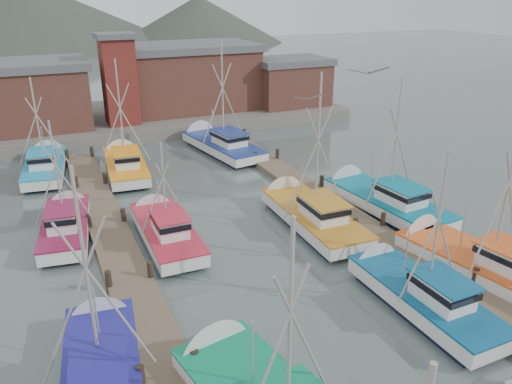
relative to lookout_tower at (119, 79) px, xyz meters
name	(u,v)px	position (x,y,z in m)	size (l,w,h in m)	color
ground	(308,308)	(2.00, -33.00, -5.55)	(260.00, 260.00, 0.00)	#455351
dock_left	(135,295)	(-5.00, -28.96, -5.34)	(2.30, 46.00, 1.50)	brown
dock_right	(378,238)	(9.00, -28.96, -5.34)	(2.30, 46.00, 1.50)	brown
quay	(136,118)	(2.00, 4.00, -4.95)	(44.00, 16.00, 1.20)	slate
shed_left	(18,95)	(-9.00, 2.00, -1.21)	(12.72, 8.48, 6.20)	brown
shed_center	(188,76)	(8.00, 4.00, -0.86)	(14.84, 9.54, 6.90)	brown
shed_right	(289,81)	(19.00, 1.00, -1.71)	(8.48, 6.36, 5.20)	brown
lookout_tower	(119,79)	(0.00, 0.00, 0.00)	(3.60, 3.60, 8.50)	maroon
distant_hills	(10,49)	(-10.76, 89.59, -5.55)	(175.00, 140.00, 42.00)	#3B4338
boat_5	(416,293)	(6.58, -34.81, -4.87)	(3.35, 8.55, 8.33)	black
boat_6	(102,368)	(-7.18, -33.91, -4.87)	(3.80, 8.91, 9.42)	black
boat_7	(477,262)	(11.25, -33.96, -4.87)	(4.67, 10.19, 9.56)	black
boat_8	(164,229)	(-2.17, -23.72, -4.88)	(2.79, 8.50, 6.73)	black
boat_9	(309,213)	(6.48, -25.25, -4.87)	(4.10, 9.74, 10.23)	black
boat_10	(66,224)	(-7.25, -20.61, -4.87)	(3.57, 8.37, 7.66)	black
boat_11	(381,199)	(11.91, -25.28, -4.87)	(3.99, 10.10, 9.63)	black
boat_12	(125,164)	(-2.03, -11.15, -4.87)	(3.85, 9.26, 9.67)	black
boat_13	(219,144)	(6.69, -9.05, -4.86)	(4.73, 10.68, 10.72)	black
boat_14	(46,165)	(-7.76, -8.72, -4.87)	(3.81, 9.25, 8.37)	black
gull_near	(369,72)	(2.08, -35.92, 5.45)	(1.55, 0.63, 0.24)	gray
gull_far	(308,98)	(3.57, -29.58, 3.31)	(1.54, 0.61, 0.24)	gray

